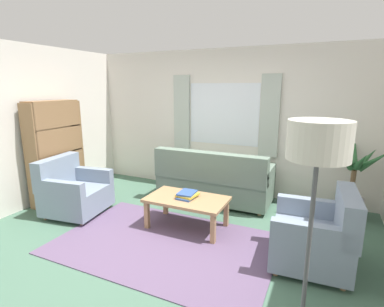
{
  "coord_description": "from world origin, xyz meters",
  "views": [
    {
      "loc": [
        1.73,
        -2.91,
        1.94
      ],
      "look_at": [
        0.06,
        0.7,
        1.03
      ],
      "focal_mm": 27.59,
      "sensor_mm": 36.0,
      "label": 1
    }
  ],
  "objects": [
    {
      "name": "armchair_left",
      "position": [
        -1.76,
        0.24,
        0.35
      ],
      "size": [
        0.93,
        0.94,
        0.88
      ],
      "rotation": [
        0.0,
        0.0,
        1.71
      ],
      "color": "gray",
      "rests_on": "ground_plane"
    },
    {
      "name": "bookshelf",
      "position": [
        -2.34,
        0.55,
        0.8
      ],
      "size": [
        0.3,
        0.94,
        1.72
      ],
      "rotation": [
        0.0,
        0.0,
        -1.57
      ],
      "color": "olive",
      "rests_on": "ground_plane"
    },
    {
      "name": "coffee_table",
      "position": [
        0.06,
        0.53,
        0.38
      ],
      "size": [
        1.1,
        0.64,
        0.44
      ],
      "color": "#A87F56",
      "rests_on": "ground_plane"
    },
    {
      "name": "wall_left",
      "position": [
        -2.66,
        0.0,
        1.3
      ],
      "size": [
        0.12,
        4.4,
        2.6
      ],
      "primitive_type": "cube",
      "color": "silver",
      "rests_on": "ground_plane"
    },
    {
      "name": "potted_plant",
      "position": [
        2.13,
        1.78,
        0.58
      ],
      "size": [
        1.11,
        1.17,
        1.22
      ],
      "color": "#56565B",
      "rests_on": "ground_plane"
    },
    {
      "name": "couch",
      "position": [
        0.06,
        1.59,
        0.37
      ],
      "size": [
        1.9,
        0.82,
        0.92
      ],
      "rotation": [
        0.0,
        0.0,
        3.14
      ],
      "color": "slate",
      "rests_on": "ground_plane"
    },
    {
      "name": "ground_plane",
      "position": [
        0.0,
        0.0,
        0.0
      ],
      "size": [
        6.24,
        6.24,
        0.0
      ],
      "primitive_type": "plane",
      "color": "#476B56"
    },
    {
      "name": "standing_lamp",
      "position": [
        1.69,
        -1.02,
        1.5
      ],
      "size": [
        0.38,
        0.38,
        1.75
      ],
      "color": "#4C4C51",
      "rests_on": "ground_plane"
    },
    {
      "name": "armchair_right",
      "position": [
        1.74,
        0.31,
        0.35
      ],
      "size": [
        0.87,
        0.89,
        0.88
      ],
      "rotation": [
        0.0,
        0.0,
        -1.51
      ],
      "color": "gray",
      "rests_on": "ground_plane"
    },
    {
      "name": "book_stack_on_table",
      "position": [
        0.06,
        0.55,
        0.48
      ],
      "size": [
        0.28,
        0.32,
        0.08
      ],
      "color": "#335199",
      "rests_on": "coffee_table"
    },
    {
      "name": "area_rug",
      "position": [
        0.0,
        0.0,
        0.01
      ],
      "size": [
        2.7,
        1.74,
        0.01
      ],
      "primitive_type": "cube",
      "color": "#604C6B",
      "rests_on": "ground_plane"
    },
    {
      "name": "wall_back",
      "position": [
        0.0,
        2.26,
        1.3
      ],
      "size": [
        5.32,
        0.12,
        2.6
      ],
      "primitive_type": "cube",
      "color": "silver",
      "rests_on": "ground_plane"
    },
    {
      "name": "window_with_curtains",
      "position": [
        0.0,
        2.18,
        1.45
      ],
      "size": [
        1.98,
        0.07,
        1.4
      ],
      "color": "white"
    }
  ]
}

